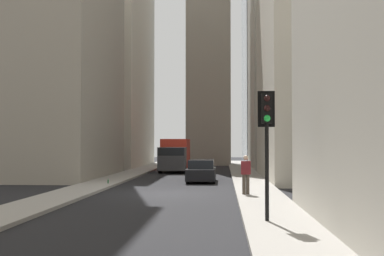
# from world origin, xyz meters

# --- Properties ---
(ground_plane) EXTENTS (135.00, 135.00, 0.00)m
(ground_plane) POSITION_xyz_m (0.00, 0.00, 0.00)
(ground_plane) COLOR black
(sidewalk_right) EXTENTS (90.00, 2.20, 0.14)m
(sidewalk_right) POSITION_xyz_m (0.00, 4.50, 0.07)
(sidewalk_right) COLOR gray
(sidewalk_right) RESTS_ON ground_plane
(sidewalk_left) EXTENTS (90.00, 2.20, 0.14)m
(sidewalk_left) POSITION_xyz_m (0.00, -4.50, 0.07)
(sidewalk_left) COLOR gray
(sidewalk_left) RESTS_ON ground_plane
(building_left_far) EXTENTS (14.23, 10.50, 24.65)m
(building_left_far) POSITION_xyz_m (28.40, -10.59, 12.34)
(building_left_far) COLOR #B7B2A5
(building_left_far) RESTS_ON ground_plane
(building_left_midfar) EXTENTS (15.02, 10.00, 18.44)m
(building_left_midfar) POSITION_xyz_m (10.90, -10.60, 9.22)
(building_left_midfar) COLOR beige
(building_left_midfar) RESTS_ON ground_plane
(building_right_far) EXTENTS (15.98, 10.00, 20.90)m
(building_right_far) POSITION_xyz_m (29.61, 10.60, 10.45)
(building_right_far) COLOR beige
(building_right_far) RESTS_ON ground_plane
(delivery_truck) EXTENTS (6.46, 2.25, 2.84)m
(delivery_truck) POSITION_xyz_m (19.62, 1.40, 1.46)
(delivery_truck) COLOR red
(delivery_truck) RESTS_ON ground_plane
(sedan_black) EXTENTS (4.30, 1.78, 1.42)m
(sedan_black) POSITION_xyz_m (7.83, -1.40, 0.66)
(sedan_black) COLOR black
(sedan_black) RESTS_ON ground_plane
(traffic_light_foreground) EXTENTS (0.43, 0.52, 3.93)m
(traffic_light_foreground) POSITION_xyz_m (-9.51, -4.11, 3.02)
(traffic_light_foreground) COLOR black
(traffic_light_foreground) RESTS_ON sidewalk_left
(pedestrian) EXTENTS (0.26, 0.44, 1.78)m
(pedestrian) POSITION_xyz_m (-1.37, -3.83, 1.11)
(pedestrian) COLOR #473D33
(pedestrian) RESTS_ON sidewalk_left
(discarded_bottle) EXTENTS (0.07, 0.07, 0.27)m
(discarded_bottle) POSITION_xyz_m (4.62, 3.89, 0.25)
(discarded_bottle) COLOR #236033
(discarded_bottle) RESTS_ON sidewalk_right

